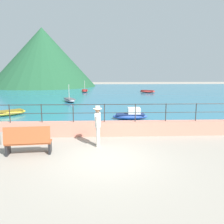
{
  "coord_description": "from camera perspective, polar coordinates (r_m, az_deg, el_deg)",
  "views": [
    {
      "loc": [
        -0.11,
        -7.79,
        3.17
      ],
      "look_at": [
        0.4,
        3.7,
        1.1
      ],
      "focal_mm": 36.34,
      "sensor_mm": 36.0,
      "label": 1
    }
  ],
  "objects": [
    {
      "name": "bollard",
      "position": [
        11.14,
        -25.88,
        -5.95
      ],
      "size": [
        0.24,
        0.24,
        0.54
      ],
      "primitive_type": "cylinder",
      "color": "gray",
      "rests_on": "ground"
    },
    {
      "name": "boat_1",
      "position": [
        35.06,
        -6.87,
        5.37
      ],
      "size": [
        0.93,
        2.31,
        1.72
      ],
      "color": "red",
      "rests_on": "lake_water"
    },
    {
      "name": "boat_4",
      "position": [
        23.8,
        -10.65,
        3.01
      ],
      "size": [
        1.8,
        2.46,
        1.78
      ],
      "color": "gray",
      "rests_on": "lake_water"
    },
    {
      "name": "promenade_wall",
      "position": [
        11.35,
        -1.9,
        -4.19
      ],
      "size": [
        20.0,
        0.56,
        0.7
      ],
      "primitive_type": "cube",
      "color": "tan",
      "rests_on": "ground"
    },
    {
      "name": "lake_water",
      "position": [
        33.78,
        -2.33,
        4.86
      ],
      "size": [
        64.0,
        44.32,
        0.06
      ],
      "primitive_type": "cube",
      "color": "#236B89",
      "rests_on": "ground"
    },
    {
      "name": "boat_0",
      "position": [
        34.0,
        8.9,
        5.16
      ],
      "size": [
        2.46,
        1.82,
        0.36
      ],
      "color": "red",
      "rests_on": "lake_water"
    },
    {
      "name": "ground_plane",
      "position": [
        8.41,
        -1.63,
        -11.94
      ],
      "size": [
        120.0,
        120.0,
        0.0
      ],
      "primitive_type": "plane",
      "color": "gray"
    },
    {
      "name": "boat_3",
      "position": [
        14.99,
        4.78,
        -0.77
      ],
      "size": [
        2.32,
        0.95,
        0.76
      ],
      "color": "#2D4C9E",
      "rests_on": "lake_water"
    },
    {
      "name": "bench_main",
      "position": [
        9.29,
        -20.37,
        -6.78
      ],
      "size": [
        1.74,
        0.71,
        1.13
      ],
      "color": "#9E4C28",
      "rests_on": "ground"
    },
    {
      "name": "railing",
      "position": [
        11.15,
        -1.92,
        0.61
      ],
      "size": [
        18.44,
        0.04,
        0.9
      ],
      "color": "#282623",
      "rests_on": "promenade_wall"
    },
    {
      "name": "hill_main",
      "position": [
        50.25,
        -16.99,
        12.98
      ],
      "size": [
        21.75,
        21.75,
        11.95
      ],
      "primitive_type": "cone",
      "color": "#1E4C2D",
      "rests_on": "ground"
    },
    {
      "name": "person_walking",
      "position": [
        9.58,
        -3.6,
        -3.05
      ],
      "size": [
        0.38,
        0.57,
        1.75
      ],
      "color": "beige",
      "rests_on": "ground"
    },
    {
      "name": "boat_2",
      "position": [
        17.82,
        -24.43,
        -0.13
      ],
      "size": [
        2.37,
        2.12,
        0.36
      ],
      "color": "gold",
      "rests_on": "lake_water"
    }
  ]
}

